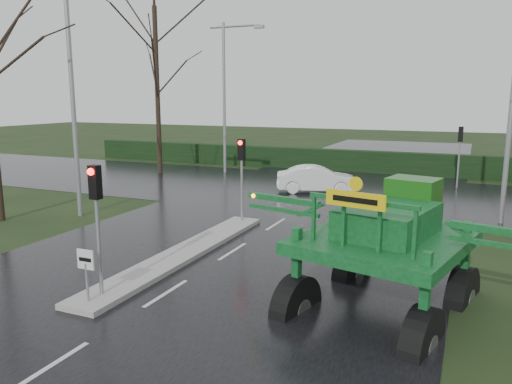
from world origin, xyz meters
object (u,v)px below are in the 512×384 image
at_px(keep_left_sign, 86,267).
at_px(traffic_signal_mid, 242,162).
at_px(street_light_left_far, 228,84).
at_px(street_light_right, 506,76).
at_px(crop_sprayer, 302,227).
at_px(traffic_signal_far, 460,143).
at_px(street_light_left_near, 77,77).
at_px(white_sedan, 317,192).
at_px(traffic_signal_near, 96,202).

height_order(keep_left_sign, traffic_signal_mid, traffic_signal_mid).
distance_m(keep_left_sign, street_light_left_far, 23.11).
distance_m(street_light_right, crop_sprayer, 12.86).
bearing_deg(traffic_signal_mid, street_light_right, 25.40).
bearing_deg(street_light_right, keep_left_sign, -125.12).
relative_size(traffic_signal_far, street_light_left_near, 0.35).
bearing_deg(crop_sprayer, street_light_right, 80.74).
bearing_deg(traffic_signal_mid, white_sedan, 84.58).
distance_m(keep_left_sign, white_sedan, 17.08).
bearing_deg(traffic_signal_near, street_light_left_far, 108.17).
xyz_separation_m(traffic_signal_mid, crop_sprayer, (4.85, -6.83, -0.52)).
relative_size(traffic_signal_mid, white_sedan, 0.80).
distance_m(traffic_signal_near, traffic_signal_mid, 8.50).
distance_m(traffic_signal_mid, street_light_left_near, 7.83).
bearing_deg(keep_left_sign, white_sedan, 87.43).
xyz_separation_m(keep_left_sign, crop_sprayer, (4.85, 2.17, 1.01)).
xyz_separation_m(traffic_signal_far, street_light_right, (1.69, -8.01, 3.40)).
height_order(street_light_right, crop_sprayer, street_light_right).
bearing_deg(street_light_right, crop_sprayer, -112.30).
relative_size(traffic_signal_mid, crop_sprayer, 0.46).
xyz_separation_m(traffic_signal_mid, traffic_signal_far, (7.80, 12.52, 0.00)).
bearing_deg(street_light_right, traffic_signal_far, 101.95).
bearing_deg(keep_left_sign, traffic_signal_far, 70.07).
relative_size(traffic_signal_far, white_sedan, 0.80).
distance_m(traffic_signal_near, street_light_right, 16.46).
distance_m(keep_left_sign, street_light_right, 17.23).
bearing_deg(white_sedan, crop_sprayer, 174.82).
bearing_deg(street_light_left_near, street_light_right, 20.11).
bearing_deg(keep_left_sign, street_light_left_far, 107.78).
relative_size(traffic_signal_far, street_light_right, 0.35).
relative_size(traffic_signal_mid, street_light_left_near, 0.35).
bearing_deg(street_light_left_far, crop_sprayer, -58.73).
relative_size(keep_left_sign, street_light_left_far, 0.14).
distance_m(traffic_signal_near, traffic_signal_far, 22.42).
bearing_deg(street_light_left_far, keep_left_sign, -72.22).
bearing_deg(white_sedan, traffic_signal_mid, 154.05).
relative_size(keep_left_sign, street_light_left_near, 0.14).
distance_m(keep_left_sign, traffic_signal_near, 1.61).
bearing_deg(traffic_signal_near, crop_sprayer, 19.05).
xyz_separation_m(street_light_right, crop_sprayer, (-4.65, -11.34, -3.92)).
bearing_deg(keep_left_sign, traffic_signal_near, 90.00).
bearing_deg(street_light_left_near, street_light_left_far, 90.00).
distance_m(keep_left_sign, crop_sprayer, 5.40).
xyz_separation_m(traffic_signal_mid, white_sedan, (0.76, 8.04, -2.59)).
distance_m(traffic_signal_near, street_light_left_far, 22.37).
distance_m(keep_left_sign, street_light_left_near, 11.32).
relative_size(traffic_signal_near, street_light_left_far, 0.35).
bearing_deg(white_sedan, keep_left_sign, 156.90).
bearing_deg(traffic_signal_mid, street_light_left_near, -167.79).
height_order(street_light_right, street_light_left_far, same).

